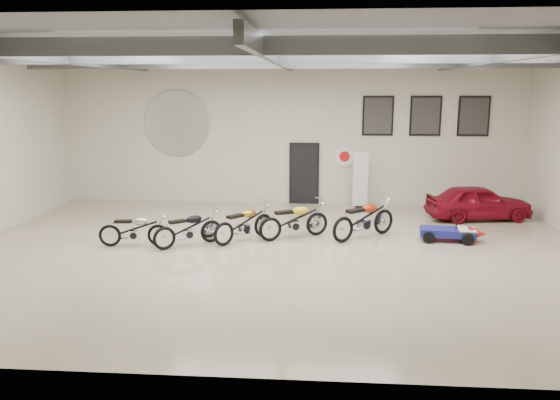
# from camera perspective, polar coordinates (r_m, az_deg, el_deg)

# --- Properties ---
(floor) EXTENTS (16.00, 12.00, 0.01)m
(floor) POSITION_cam_1_polar(r_m,az_deg,el_deg) (13.69, -0.37, -5.53)
(floor) COLOR #BAA88E
(floor) RESTS_ON ground
(ceiling) EXTENTS (16.00, 12.00, 0.01)m
(ceiling) POSITION_cam_1_polar(r_m,az_deg,el_deg) (13.11, -0.40, 15.82)
(ceiling) COLOR gray
(ceiling) RESTS_ON back_wall
(back_wall) EXTENTS (16.00, 0.02, 5.00)m
(back_wall) POSITION_cam_1_polar(r_m,az_deg,el_deg) (19.13, 1.08, 7.04)
(back_wall) COLOR beige
(back_wall) RESTS_ON floor
(ceiling_beams) EXTENTS (15.80, 11.80, 0.32)m
(ceiling_beams) POSITION_cam_1_polar(r_m,az_deg,el_deg) (13.09, -0.40, 14.73)
(ceiling_beams) COLOR #5B5E63
(ceiling_beams) RESTS_ON ceiling
(door) EXTENTS (0.92, 0.08, 2.10)m
(door) POSITION_cam_1_polar(r_m,az_deg,el_deg) (19.23, 2.54, 2.71)
(door) COLOR black
(door) RESTS_ON back_wall
(logo_plaque) EXTENTS (2.30, 0.06, 1.16)m
(logo_plaque) POSITION_cam_1_polar(r_m,az_deg,el_deg) (19.69, -10.75, 7.85)
(logo_plaque) COLOR silver
(logo_plaque) RESTS_ON back_wall
(poster_left) EXTENTS (1.05, 0.08, 1.35)m
(poster_left) POSITION_cam_1_polar(r_m,az_deg,el_deg) (19.12, 10.20, 8.66)
(poster_left) COLOR black
(poster_left) RESTS_ON back_wall
(poster_mid) EXTENTS (1.05, 0.08, 1.35)m
(poster_mid) POSITION_cam_1_polar(r_m,az_deg,el_deg) (19.34, 14.97, 8.49)
(poster_mid) COLOR black
(poster_mid) RESTS_ON back_wall
(poster_right) EXTENTS (1.05, 0.08, 1.35)m
(poster_right) POSITION_cam_1_polar(r_m,az_deg,el_deg) (19.70, 19.59, 8.26)
(poster_right) COLOR black
(poster_right) RESTS_ON back_wall
(oil_sign) EXTENTS (0.72, 0.10, 0.72)m
(oil_sign) POSITION_cam_1_polar(r_m,az_deg,el_deg) (19.15, 6.76, 4.56)
(oil_sign) COLOR white
(oil_sign) RESTS_ON back_wall
(banner_stand) EXTENTS (0.53, 0.24, 1.89)m
(banner_stand) POSITION_cam_1_polar(r_m,az_deg,el_deg) (18.84, 8.39, 2.08)
(banner_stand) COLOR white
(banner_stand) RESTS_ON floor
(motorcycle_silver) EXTENTS (1.84, 0.73, 0.93)m
(motorcycle_silver) POSITION_cam_1_polar(r_m,az_deg,el_deg) (14.61, -15.02, -2.93)
(motorcycle_silver) COLOR silver
(motorcycle_silver) RESTS_ON floor
(motorcycle_black) EXTENTS (1.84, 1.57, 0.97)m
(motorcycle_black) POSITION_cam_1_polar(r_m,az_deg,el_deg) (14.34, -9.59, -2.90)
(motorcycle_black) COLOR silver
(motorcycle_black) RESTS_ON floor
(motorcycle_gold) EXTENTS (1.77, 1.86, 1.02)m
(motorcycle_gold) POSITION_cam_1_polar(r_m,az_deg,el_deg) (14.63, -3.78, -2.36)
(motorcycle_gold) COLOR silver
(motorcycle_gold) RESTS_ON floor
(motorcycle_yellow) EXTENTS (2.08, 1.54, 1.05)m
(motorcycle_yellow) POSITION_cam_1_polar(r_m,az_deg,el_deg) (14.85, 1.48, -2.05)
(motorcycle_yellow) COLOR silver
(motorcycle_yellow) RESTS_ON floor
(motorcycle_red) EXTENTS (2.11, 1.92, 1.13)m
(motorcycle_red) POSITION_cam_1_polar(r_m,az_deg,el_deg) (15.03, 8.77, -1.86)
(motorcycle_red) COLOR silver
(motorcycle_red) RESTS_ON floor
(go_kart) EXTENTS (1.84, 1.00, 0.64)m
(go_kart) POSITION_cam_1_polar(r_m,az_deg,el_deg) (15.33, 17.66, -2.97)
(go_kart) COLOR navy
(go_kart) RESTS_ON floor
(vintage_car) EXTENTS (1.78, 3.36, 1.09)m
(vintage_car) POSITION_cam_1_polar(r_m,az_deg,el_deg) (18.08, 20.02, -0.21)
(vintage_car) COLOR maroon
(vintage_car) RESTS_ON floor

